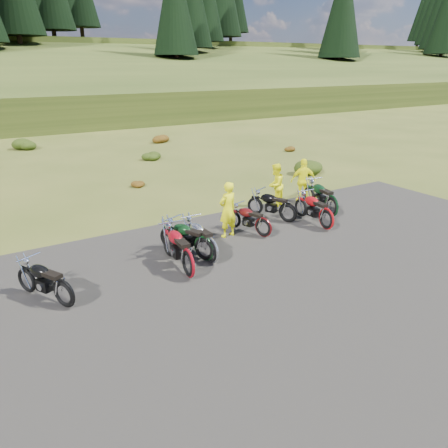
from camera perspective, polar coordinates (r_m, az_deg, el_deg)
ground at (r=13.22m, az=4.70°, el=-4.10°), size 300.00×300.00×0.00m
gravel_pad at (r=11.84m, az=10.43°, el=-7.47°), size 20.00×12.00×0.04m
hill_slope at (r=60.34m, az=-25.22°, el=13.33°), size 300.00×45.97×9.37m
conifer_27 at (r=73.65m, az=-4.02°, el=27.05°), size 5.72×5.72×15.00m
conifer_28 at (r=81.82m, az=-2.05°, el=26.90°), size 5.28×5.28×14.00m
conifer_31 at (r=82.38m, az=15.27°, el=25.82°), size 7.04×7.04×18.00m
conifer_32 at (r=90.89m, az=15.23°, el=25.69°), size 6.60×6.60×17.00m
conifer_33 at (r=99.40m, az=15.19°, el=25.59°), size 6.16×6.16×16.00m
conifer_34 at (r=107.91m, az=15.17°, el=25.50°), size 5.72×5.72×15.00m
conifer_35 at (r=116.43m, az=15.14°, el=25.42°), size 5.28×5.28×14.00m
conifer_37 at (r=113.58m, az=27.21°, el=23.51°), size 7.48×7.48×19.00m
conifer_38 at (r=121.94m, az=26.36°, el=23.61°), size 7.04×7.04×18.00m
conifer_39 at (r=130.32m, az=25.61°, el=23.69°), size 6.60×6.60×17.00m
conifer_40 at (r=138.72m, az=24.96°, el=23.76°), size 6.16×6.16×16.00m
conifer_41 at (r=147.06m, az=24.33°, el=23.51°), size 5.72×5.72×15.00m
shrub_3 at (r=32.19m, az=-24.51°, el=9.65°), size 1.56×1.56×0.92m
shrub_4 at (r=20.72m, az=-11.36°, el=5.34°), size 0.77×0.77×0.45m
shrub_5 at (r=26.54m, az=-9.56°, el=8.90°), size 1.03×1.03×0.61m
shrub_6 at (r=32.44m, az=-8.40°, el=11.16°), size 1.30×1.30×0.77m
shrub_7 at (r=23.36m, az=11.09°, el=7.64°), size 1.56×1.56×0.92m
shrub_8 at (r=29.19m, az=8.32°, el=9.84°), size 0.77×0.77×0.45m
motorcycle_0 at (r=11.17m, az=-19.91°, el=-10.27°), size 1.55×2.12×1.07m
motorcycle_1 at (r=11.90m, az=-4.63°, el=-7.02°), size 0.93×2.34×1.20m
motorcycle_2 at (r=12.83m, az=-2.55°, el=-4.85°), size 1.45×2.24×1.11m
motorcycle_3 at (r=12.70m, az=-1.64°, el=-5.11°), size 0.75×2.13×1.11m
motorcycle_4 at (r=14.55m, az=5.13°, el=-1.77°), size 1.17×2.00×0.99m
motorcycle_5 at (r=15.97m, az=8.29°, el=0.15°), size 1.44×2.19×1.09m
motorcycle_6 at (r=15.54m, az=13.11°, el=-0.76°), size 0.87×2.20×1.13m
motorcycle_7 at (r=16.89m, az=13.75°, el=0.90°), size 1.13×2.39×1.20m
person_middle at (r=14.21m, az=0.49°, el=1.77°), size 0.74×0.55×1.86m
person_right_a at (r=17.46m, az=6.71°, el=4.97°), size 1.05×0.98×1.73m
person_right_b at (r=18.20m, az=10.32°, el=5.52°), size 1.14×0.82×1.80m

